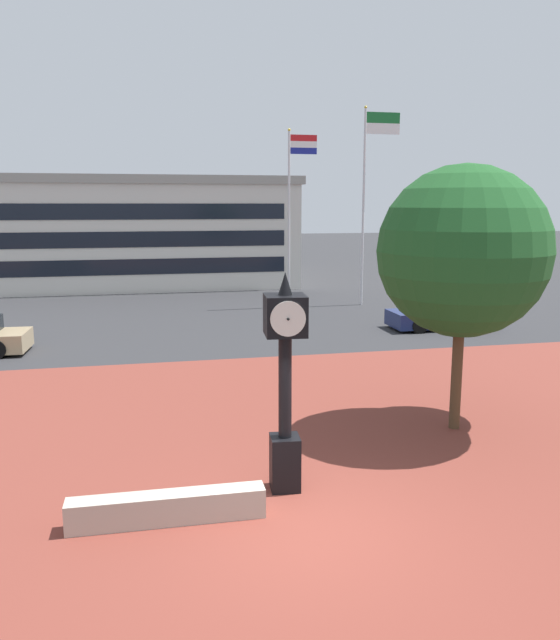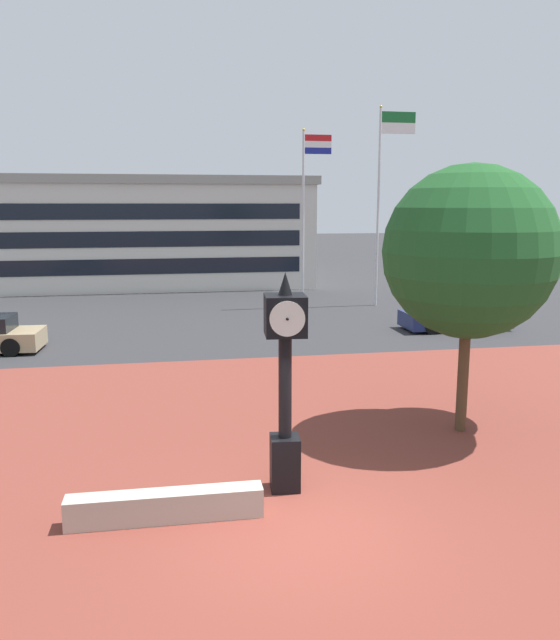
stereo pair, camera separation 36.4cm
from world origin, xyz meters
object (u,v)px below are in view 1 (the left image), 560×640
street_clock (285,377)px  car_street_mid (443,315)px  civic_building (123,230)px  flagpole_secondary (368,188)px  flagpole_primary (292,206)px  plaza_tree (469,255)px

street_clock → car_street_mid: bearing=58.9°
street_clock → civic_building: civic_building is taller
street_clock → flagpole_secondary: flagpole_secondary is taller
street_clock → civic_building: (-3.68, 34.53, 1.29)m
car_street_mid → flagpole_primary: 9.41m
street_clock → civic_building: 34.75m
car_street_mid → flagpole_secondary: size_ratio=0.44×
civic_building → flagpole_secondary: bearing=-49.3°
plaza_tree → car_street_mid: (5.04, 11.01, -3.44)m
car_street_mid → flagpole_primary: bearing=36.9°
street_clock → plaza_tree: (4.75, 2.39, 1.90)m
plaza_tree → flagpole_primary: (0.10, 17.65, 1.04)m
flagpole_primary → flagpole_secondary: 4.03m
street_clock → flagpole_primary: flagpole_primary is taller
plaza_tree → civic_building: bearing=104.7°
car_street_mid → flagpole_secondary: flagpole_secondary is taller
car_street_mid → flagpole_secondary: bearing=8.9°
flagpole_primary → flagpole_secondary: size_ratio=0.88×
flagpole_primary → flagpole_secondary: bearing=-0.0°
street_clock → car_street_mid: (9.79, 13.40, -1.54)m
car_street_mid → civic_building: (-13.47, 21.13, 2.83)m
street_clock → plaza_tree: plaza_tree is taller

